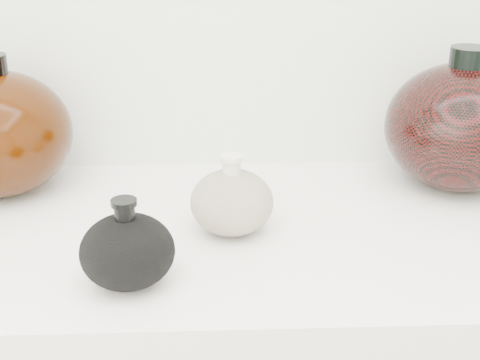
{
  "coord_description": "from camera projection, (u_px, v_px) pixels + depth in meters",
  "views": [
    {
      "loc": [
        0.02,
        0.09,
        1.34
      ],
      "look_at": [
        0.05,
        0.92,
        0.99
      ],
      "focal_mm": 50.0,
      "sensor_mm": 36.0,
      "label": 1
    }
  ],
  "objects": [
    {
      "name": "room",
      "position": [
        157.0,
        50.0,
        0.18
      ],
      "size": [
        3.04,
        2.42,
        2.64
      ],
      "color": "slate",
      "rests_on": "ground"
    },
    {
      "name": "black_gourd_vase",
      "position": [
        127.0,
        251.0,
        0.81
      ],
      "size": [
        0.12,
        0.12,
        0.11
      ],
      "color": "black",
      "rests_on": "display_counter"
    },
    {
      "name": "right_round_pot",
      "position": [
        460.0,
        126.0,
        1.06
      ],
      "size": [
        0.32,
        0.32,
        0.23
      ],
      "color": "black",
      "rests_on": "display_counter"
    },
    {
      "name": "cream_gourd_vase",
      "position": [
        232.0,
        201.0,
        0.94
      ],
      "size": [
        0.15,
        0.15,
        0.12
      ],
      "color": "beige",
      "rests_on": "display_counter"
    }
  ]
}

